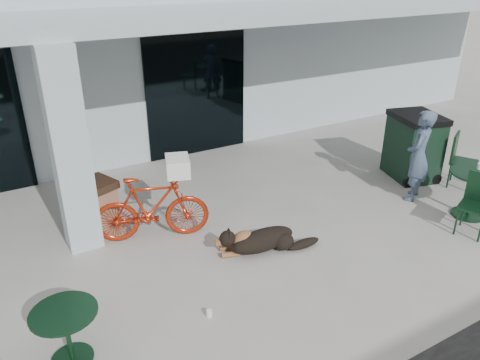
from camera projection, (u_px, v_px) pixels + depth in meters
ground at (238, 293)px, 6.36m from camera, size 80.00×80.00×0.00m
building at (74, 40)px, 12.06m from camera, size 22.00×7.00×4.50m
storefront_glass_right at (197, 96)px, 10.50m from camera, size 2.40×0.06×2.70m
column at (70, 152)px, 6.82m from camera, size 0.50×0.50×3.12m
overhang at (130, 19)px, 7.82m from camera, size 22.00×2.80×0.18m
bicycle at (152, 208)px, 7.40m from camera, size 1.89×1.07×1.09m
laundry_basket at (178, 166)px, 7.19m from camera, size 0.49×0.56×0.28m
dog at (264, 239)px, 7.21m from camera, size 1.29×0.77×0.41m
cup_near_dog at (209, 313)px, 5.92m from camera, size 0.09×0.09×0.10m
cafe_table_near at (68, 336)px, 5.15m from camera, size 0.81×0.81×0.68m
cafe_table_far at (473, 194)px, 8.13m from camera, size 0.95×0.95×0.83m
cafe_chair_far_a at (464, 161)px, 9.15m from camera, size 0.67×0.69×1.07m
cafe_chair_far_b at (475, 206)px, 7.53m from camera, size 0.64×0.61×1.02m
person at (418, 156)px, 8.55m from camera, size 0.75×0.67×1.72m
cup_on_table at (479, 166)px, 8.07m from camera, size 0.08×0.08×0.10m
trash_receptacle at (98, 209)px, 7.52m from camera, size 0.73×0.73×0.95m
wheeled_bin at (413, 146)px, 9.52m from camera, size 1.09×1.24×1.34m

